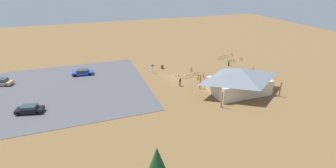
{
  "coord_description": "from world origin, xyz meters",
  "views": [
    {
      "loc": [
        18.89,
        46.69,
        20.76
      ],
      "look_at": [
        3.91,
        5.08,
        1.2
      ],
      "focal_mm": 26.1,
      "sensor_mm": 36.0,
      "label": 1
    }
  ],
  "objects_px": {
    "lot_sign": "(153,68)",
    "visitor_at_bikes": "(180,82)",
    "bicycle_red_yard_right": "(180,77)",
    "bicycle_black_back_row": "(241,59)",
    "bicycle_yellow_by_bin": "(198,78)",
    "trash_bin": "(162,67)",
    "visitor_crossing_yard": "(229,62)",
    "bicycle_silver_yard_center": "(203,76)",
    "car_black_inner_stall": "(30,109)",
    "bicycle_black_front_row": "(196,74)",
    "bicycle_orange_edge_south": "(232,54)",
    "bike_pavilion": "(240,79)",
    "bicycle_blue_yard_front": "(233,61)",
    "bicycle_purple_trailside": "(191,70)",
    "bicycle_teal_edge_north": "(221,58)",
    "car_blue_second_row": "(83,72)",
    "car_tan_far_end": "(1,82)",
    "bicycle_green_mid_cluster": "(226,57)",
    "bicycle_white_near_sign": "(189,77)"
  },
  "relations": [
    {
      "from": "bicycle_red_yard_right",
      "to": "bicycle_black_back_row",
      "type": "height_order",
      "value": "bicycle_red_yard_right"
    },
    {
      "from": "bicycle_black_front_row",
      "to": "bicycle_white_near_sign",
      "type": "distance_m",
      "value": 2.53
    },
    {
      "from": "bicycle_green_mid_cluster",
      "to": "car_black_inner_stall",
      "type": "relative_size",
      "value": 0.36
    },
    {
      "from": "bicycle_silver_yard_center",
      "to": "visitor_at_bikes",
      "type": "bearing_deg",
      "value": 21.07
    },
    {
      "from": "lot_sign",
      "to": "car_black_inner_stall",
      "type": "height_order",
      "value": "lot_sign"
    },
    {
      "from": "trash_bin",
      "to": "car_tan_far_end",
      "type": "bearing_deg",
      "value": -3.14
    },
    {
      "from": "bicycle_orange_edge_south",
      "to": "visitor_crossing_yard",
      "type": "bearing_deg",
      "value": 51.9
    },
    {
      "from": "visitor_crossing_yard",
      "to": "visitor_at_bikes",
      "type": "bearing_deg",
      "value": 24.19
    },
    {
      "from": "bicycle_black_front_row",
      "to": "bicycle_orange_edge_south",
      "type": "relative_size",
      "value": 0.99
    },
    {
      "from": "bicycle_red_yard_right",
      "to": "car_blue_second_row",
      "type": "bearing_deg",
      "value": -25.0
    },
    {
      "from": "bicycle_black_front_row",
      "to": "car_tan_far_end",
      "type": "bearing_deg",
      "value": -12.22
    },
    {
      "from": "bicycle_silver_yard_center",
      "to": "car_black_inner_stall",
      "type": "distance_m",
      "value": 34.47
    },
    {
      "from": "trash_bin",
      "to": "visitor_crossing_yard",
      "type": "distance_m",
      "value": 16.88
    },
    {
      "from": "car_blue_second_row",
      "to": "bike_pavilion",
      "type": "bearing_deg",
      "value": 144.82
    },
    {
      "from": "bicycle_orange_edge_south",
      "to": "visitor_at_bikes",
      "type": "bearing_deg",
      "value": 33.43
    },
    {
      "from": "bicycle_green_mid_cluster",
      "to": "visitor_at_bikes",
      "type": "bearing_deg",
      "value": 34.28
    },
    {
      "from": "bicycle_white_near_sign",
      "to": "car_tan_far_end",
      "type": "bearing_deg",
      "value": -14.32
    },
    {
      "from": "car_blue_second_row",
      "to": "car_tan_far_end",
      "type": "xyz_separation_m",
      "value": [
        16.14,
        0.2,
        0.05
      ]
    },
    {
      "from": "bicycle_yellow_by_bin",
      "to": "car_blue_second_row",
      "type": "bearing_deg",
      "value": -25.2
    },
    {
      "from": "car_blue_second_row",
      "to": "bicycle_red_yard_right",
      "type": "bearing_deg",
      "value": 155.0
    },
    {
      "from": "bicycle_black_front_row",
      "to": "visitor_crossing_yard",
      "type": "height_order",
      "value": "visitor_crossing_yard"
    },
    {
      "from": "bicycle_green_mid_cluster",
      "to": "bicycle_black_back_row",
      "type": "distance_m",
      "value": 4.17
    },
    {
      "from": "bicycle_purple_trailside",
      "to": "visitor_at_bikes",
      "type": "height_order",
      "value": "visitor_at_bikes"
    },
    {
      "from": "bicycle_black_front_row",
      "to": "bicycle_blue_yard_front",
      "type": "bearing_deg",
      "value": -158.05
    },
    {
      "from": "bicycle_teal_edge_north",
      "to": "visitor_at_bikes",
      "type": "relative_size",
      "value": 0.98
    },
    {
      "from": "bicycle_black_front_row",
      "to": "car_blue_second_row",
      "type": "distance_m",
      "value": 25.97
    },
    {
      "from": "bicycle_silver_yard_center",
      "to": "car_blue_second_row",
      "type": "relative_size",
      "value": 0.35
    },
    {
      "from": "trash_bin",
      "to": "lot_sign",
      "type": "bearing_deg",
      "value": 35.56
    },
    {
      "from": "bicycle_black_front_row",
      "to": "bicycle_orange_edge_south",
      "type": "height_order",
      "value": "bicycle_black_front_row"
    },
    {
      "from": "bicycle_red_yard_right",
      "to": "car_blue_second_row",
      "type": "distance_m",
      "value": 22.15
    },
    {
      "from": "bicycle_black_front_row",
      "to": "bicycle_black_back_row",
      "type": "relative_size",
      "value": 1.03
    },
    {
      "from": "bike_pavilion",
      "to": "bicycle_blue_yard_front",
      "type": "height_order",
      "value": "bike_pavilion"
    },
    {
      "from": "bike_pavilion",
      "to": "bicycle_silver_yard_center",
      "type": "relative_size",
      "value": 7.7
    },
    {
      "from": "bicycle_purple_trailside",
      "to": "car_tan_far_end",
      "type": "relative_size",
      "value": 0.31
    },
    {
      "from": "bicycle_orange_edge_south",
      "to": "bicycle_black_back_row",
      "type": "distance_m",
      "value": 4.64
    },
    {
      "from": "bicycle_silver_yard_center",
      "to": "visitor_at_bikes",
      "type": "distance_m",
      "value": 7.24
    },
    {
      "from": "bicycle_purple_trailside",
      "to": "car_tan_far_end",
      "type": "bearing_deg",
      "value": -8.26
    },
    {
      "from": "bicycle_yellow_by_bin",
      "to": "car_black_inner_stall",
      "type": "bearing_deg",
      "value": 6.46
    },
    {
      "from": "bicycle_black_back_row",
      "to": "bicycle_orange_edge_south",
      "type": "bearing_deg",
      "value": -91.21
    },
    {
      "from": "visitor_at_bikes",
      "to": "bicycle_orange_edge_south",
      "type": "bearing_deg",
      "value": -146.57
    },
    {
      "from": "bicycle_orange_edge_south",
      "to": "bicycle_purple_trailside",
      "type": "height_order",
      "value": "bicycle_purple_trailside"
    },
    {
      "from": "bicycle_yellow_by_bin",
      "to": "bicycle_purple_trailside",
      "type": "bearing_deg",
      "value": -97.89
    },
    {
      "from": "bicycle_red_yard_right",
      "to": "bicycle_yellow_by_bin",
      "type": "bearing_deg",
      "value": 153.69
    },
    {
      "from": "bicycle_orange_edge_south",
      "to": "bicycle_purple_trailside",
      "type": "xyz_separation_m",
      "value": [
        16.08,
        7.38,
        0.02
      ]
    },
    {
      "from": "bicycle_yellow_by_bin",
      "to": "visitor_crossing_yard",
      "type": "xyz_separation_m",
      "value": [
        -11.19,
        -5.32,
        0.53
      ]
    },
    {
      "from": "bicycle_red_yard_right",
      "to": "car_black_inner_stall",
      "type": "xyz_separation_m",
      "value": [
        28.95,
        5.5,
        0.35
      ]
    },
    {
      "from": "bicycle_blue_yard_front",
      "to": "visitor_at_bikes",
      "type": "relative_size",
      "value": 0.92
    },
    {
      "from": "bicycle_silver_yard_center",
      "to": "bicycle_yellow_by_bin",
      "type": "xyz_separation_m",
      "value": [
        1.6,
        0.58,
        -0.01
      ]
    },
    {
      "from": "bicycle_blue_yard_front",
      "to": "bicycle_black_back_row",
      "type": "height_order",
      "value": "bicycle_blue_yard_front"
    },
    {
      "from": "lot_sign",
      "to": "visitor_at_bikes",
      "type": "height_order",
      "value": "lot_sign"
    }
  ]
}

